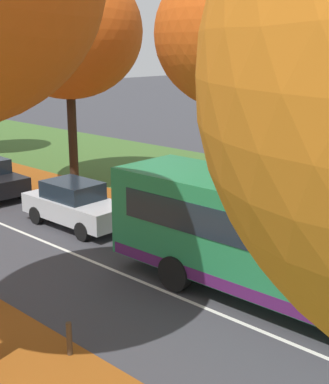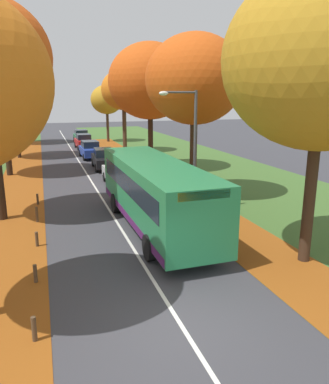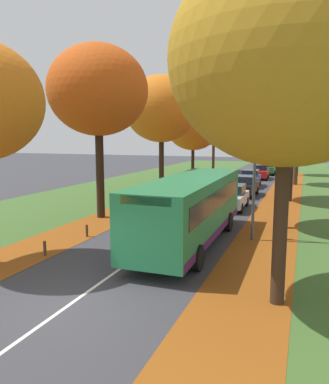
{
  "view_description": "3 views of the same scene",
  "coord_description": "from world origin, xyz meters",
  "px_view_note": "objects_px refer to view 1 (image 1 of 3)",
  "views": [
    {
      "loc": [
        -9.44,
        1.59,
        6.27
      ],
      "look_at": [
        1.83,
        12.04,
        2.03
      ],
      "focal_mm": 50.0,
      "sensor_mm": 36.0,
      "label": 1
    },
    {
      "loc": [
        -3.04,
        -7.87,
        5.71
      ],
      "look_at": [
        2.05,
        7.69,
        1.52
      ],
      "focal_mm": 35.0,
      "sensor_mm": 36.0,
      "label": 2
    },
    {
      "loc": [
        6.14,
        -8.38,
        4.79
      ],
      "look_at": [
        -0.28,
        8.66,
        2.08
      ],
      "focal_mm": 35.0,
      "sensor_mm": 36.0,
      "label": 3
    }
  ],
  "objects_px": {
    "streetlamp_right": "(293,140)",
    "bus": "(299,244)",
    "tree_right_mid": "(68,31)",
    "bollard_fifth": "(69,339)",
    "car_silver_lead": "(75,204)",
    "tree_right_near": "(239,34)"
  },
  "relations": [
    {
      "from": "streetlamp_right",
      "to": "bus",
      "type": "height_order",
      "value": "streetlamp_right"
    },
    {
      "from": "tree_right_mid",
      "to": "bollard_fifth",
      "type": "height_order",
      "value": "tree_right_mid"
    },
    {
      "from": "car_silver_lead",
      "to": "bollard_fifth",
      "type": "bearing_deg",
      "value": -128.96
    },
    {
      "from": "bus",
      "to": "tree_right_near",
      "type": "bearing_deg",
      "value": 50.94
    },
    {
      "from": "streetlamp_right",
      "to": "tree_right_near",
      "type": "bearing_deg",
      "value": 63.5
    },
    {
      "from": "bollard_fifth",
      "to": "streetlamp_right",
      "type": "relative_size",
      "value": 0.12
    },
    {
      "from": "tree_right_near",
      "to": "streetlamp_right",
      "type": "bearing_deg",
      "value": -116.5
    },
    {
      "from": "bollard_fifth",
      "to": "car_silver_lead",
      "type": "bearing_deg",
      "value": 51.04
    },
    {
      "from": "tree_right_near",
      "to": "streetlamp_right",
      "type": "distance_m",
      "value": 4.39
    },
    {
      "from": "bollard_fifth",
      "to": "streetlamp_right",
      "type": "height_order",
      "value": "streetlamp_right"
    },
    {
      "from": "bollard_fifth",
      "to": "streetlamp_right",
      "type": "bearing_deg",
      "value": -6.85
    },
    {
      "from": "tree_right_near",
      "to": "car_silver_lead",
      "type": "height_order",
      "value": "tree_right_near"
    },
    {
      "from": "tree_right_mid",
      "to": "streetlamp_right",
      "type": "distance_m",
      "value": 12.31
    },
    {
      "from": "tree_right_mid",
      "to": "car_silver_lead",
      "type": "bearing_deg",
      "value": -127.56
    },
    {
      "from": "bollard_fifth",
      "to": "streetlamp_right",
      "type": "distance_m",
      "value": 8.0
    },
    {
      "from": "car_silver_lead",
      "to": "bus",
      "type": "bearing_deg",
      "value": -91.54
    },
    {
      "from": "bollard_fifth",
      "to": "streetlamp_right",
      "type": "xyz_separation_m",
      "value": [
        7.21,
        -0.87,
        3.36
      ]
    },
    {
      "from": "tree_right_near",
      "to": "car_silver_lead",
      "type": "distance_m",
      "value": 8.03
    },
    {
      "from": "tree_right_mid",
      "to": "streetlamp_right",
      "type": "relative_size",
      "value": 1.62
    },
    {
      "from": "tree_right_mid",
      "to": "bus",
      "type": "height_order",
      "value": "tree_right_mid"
    },
    {
      "from": "tree_right_mid",
      "to": "bus",
      "type": "distance_m",
      "value": 14.81
    },
    {
      "from": "bollard_fifth",
      "to": "bus",
      "type": "bearing_deg",
      "value": -25.91
    }
  ]
}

